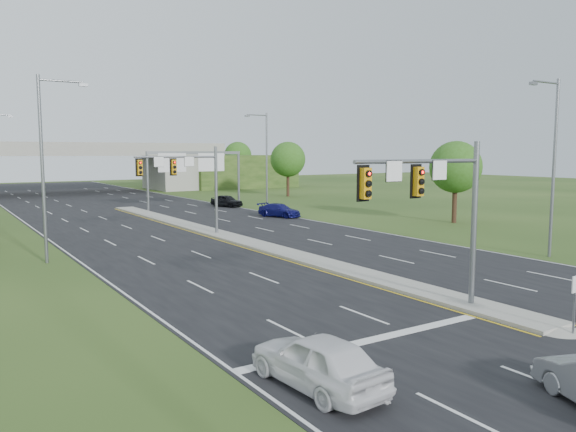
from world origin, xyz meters
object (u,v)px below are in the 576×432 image
(sign_gantry, at_px, (194,164))
(overpass, at_px, (69,171))
(keep_right_sign, at_px, (576,294))
(car_far_b, at_px, (279,210))
(car_far_c, at_px, (227,201))
(car_white, at_px, (318,360))
(signal_mast_far, at_px, (189,176))
(signal_mast_near, at_px, (439,199))

(sign_gantry, distance_m, overpass, 35.75)
(keep_right_sign, bearing_deg, car_far_b, 73.97)
(overpass, height_order, car_far_c, overpass)
(sign_gantry, bearing_deg, car_white, -109.49)
(overpass, distance_m, car_white, 83.89)
(signal_mast_far, distance_m, overpass, 55.13)
(signal_mast_near, xyz_separation_m, car_white, (-8.08, -3.13, -3.93))
(signal_mast_far, xyz_separation_m, car_far_c, (13.26, 20.40, -3.98))
(keep_right_sign, height_order, car_far_b, keep_right_sign)
(signal_mast_far, distance_m, keep_right_sign, 29.71)
(signal_mast_near, bearing_deg, car_white, -158.82)
(signal_mast_near, xyz_separation_m, car_far_b, (12.97, 32.83, -4.03))
(signal_mast_near, relative_size, sign_gantry, 0.60)
(car_far_c, bearing_deg, signal_mast_far, -142.13)
(keep_right_sign, height_order, sign_gantry, sign_gantry)
(overpass, xyz_separation_m, car_far_c, (11.00, -34.67, -2.81))
(keep_right_sign, distance_m, sign_gantry, 50.04)
(signal_mast_near, relative_size, overpass, 0.09)
(car_far_b, bearing_deg, signal_mast_far, -170.21)
(sign_gantry, bearing_deg, car_far_b, -71.68)
(signal_mast_near, distance_m, keep_right_sign, 5.94)
(sign_gantry, relative_size, car_far_b, 2.49)
(overpass, bearing_deg, car_far_c, -72.40)
(car_far_b, relative_size, car_far_c, 1.10)
(overpass, distance_m, car_far_b, 48.53)
(keep_right_sign, height_order, car_far_c, keep_right_sign)
(keep_right_sign, xyz_separation_m, car_far_b, (10.71, 37.28, -0.82))
(sign_gantry, relative_size, car_far_c, 2.73)
(overpass, bearing_deg, car_white, -97.09)
(signal_mast_far, bearing_deg, signal_mast_near, -90.00)
(signal_mast_near, height_order, car_far_b, signal_mast_near)
(signal_mast_far, distance_m, car_white, 29.53)
(signal_mast_near, height_order, car_white, signal_mast_near)
(overpass, relative_size, car_far_b, 17.20)
(signal_mast_near, bearing_deg, car_far_b, 68.44)
(car_far_b, distance_m, car_far_c, 12.58)
(signal_mast_near, height_order, sign_gantry, signal_mast_near)
(keep_right_sign, height_order, overpass, overpass)
(signal_mast_far, bearing_deg, car_far_b, 31.11)
(signal_mast_near, height_order, keep_right_sign, signal_mast_near)
(signal_mast_near, distance_m, car_far_b, 35.53)
(sign_gantry, bearing_deg, signal_mast_near, -101.25)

